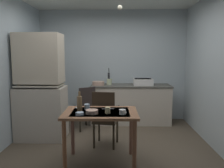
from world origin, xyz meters
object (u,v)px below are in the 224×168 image
Objects in this scene: sink_basin at (143,82)px; chair_far_side at (105,118)px; mixing_bowl_counter at (98,83)px; serving_bowl_wide at (92,112)px; chair_by_counter at (85,107)px; hand_pump at (109,77)px; hutch_cabinet at (41,90)px; glass_bottle at (79,103)px; mug_dark at (122,112)px; dining_table at (101,119)px.

chair_far_side is at bearing -118.56° from sink_basin.
mixing_bowl_counter reaches higher than serving_bowl_wide.
chair_far_side reaches higher than chair_by_counter.
hand_pump is 0.40× the size of chair_far_side.
hand_pump is (1.22, 1.11, 0.14)m from hutch_cabinet.
glass_bottle reaches higher than mixing_bowl_counter.
sink_basin reaches higher than chair_far_side.
sink_basin is 1.56× the size of glass_bottle.
chair_by_counter is at bearing 118.16° from chair_far_side.
chair_far_side is 0.73m from glass_bottle.
glass_bottle is (-1.12, -1.98, -0.08)m from sink_basin.
mug_dark is at bearing -82.38° from hand_pump.
hand_pump reaches higher than chair_far_side.
mug_dark is at bearing -36.06° from hutch_cabinet.
hutch_cabinet is 1.56m from dining_table.
sink_basin is (2.01, 1.06, 0.05)m from hutch_cabinet.
serving_bowl_wide is at bearing -37.81° from glass_bottle.
sink_basin reaches higher than chair_by_counter.
dining_table is (-0.81, -2.03, -0.31)m from sink_basin.
serving_bowl_wide is at bearing -136.37° from dining_table.
sink_basin reaches higher than serving_bowl_wide.
dining_table is at bearing -111.76° from sink_basin.
mug_dark is (-0.50, -2.16, -0.16)m from sink_basin.
serving_bowl_wide is (-0.11, -0.11, 0.14)m from dining_table.
hand_pump is 4.35× the size of mug_dark.
mug_dark is (1.51, -1.10, -0.12)m from hutch_cabinet.
chair_by_counter is 1.67m from serving_bowl_wide.
sink_basin reaches higher than dining_table.
mug_dark is (0.53, -2.11, -0.13)m from mixing_bowl_counter.
chair_far_side is at bearing 111.85° from mug_dark.
hutch_cabinet is at bearing -144.15° from chair_by_counter.
glass_bottle is at bearing -121.96° from chair_far_side.
sink_basin reaches higher than mug_dark.
hand_pump reaches higher than mug_dark.
hutch_cabinet is 4.46× the size of sink_basin.
glass_bottle is (0.16, -1.45, 0.39)m from chair_by_counter.
mixing_bowl_counter is at bearing 45.82° from hutch_cabinet.
dining_table is 6.16× the size of serving_bowl_wide.
serving_bowl_wide is (-0.13, -0.69, 0.29)m from chair_far_side.
hutch_cabinet is 1.28m from glass_bottle.
mixing_bowl_counter reaches higher than mug_dark.
glass_bottle reaches higher than dining_table.
mixing_bowl_counter is at bearing 62.78° from chair_by_counter.
mug_dark is at bearing -16.55° from glass_bottle.
mixing_bowl_counter is (0.98, 1.01, 0.01)m from hutch_cabinet.
sink_basin is 1.61× the size of mixing_bowl_counter.
chair_by_counter is at bearing 96.15° from glass_bottle.
hand_pump is 2.24m from mug_dark.
chair_far_side is (1.22, -0.38, -0.41)m from hutch_cabinet.
glass_bottle is at bearing -119.50° from sink_basin.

